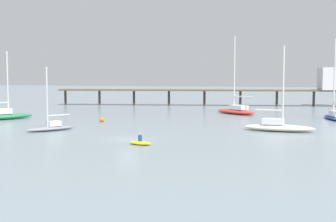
{
  "coord_description": "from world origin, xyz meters",
  "views": [
    {
      "loc": [
        15.02,
        -45.0,
        6.74
      ],
      "look_at": [
        0.0,
        17.95,
        1.5
      ],
      "focal_mm": 49.01,
      "sensor_mm": 36.0,
      "label": 1
    }
  ],
  "objects": [
    {
      "name": "pier",
      "position": [
        15.96,
        53.61,
        4.75
      ],
      "size": [
        62.37,
        12.85,
        8.08
      ],
      "color": "brown",
      "rests_on": "ground_plane"
    },
    {
      "name": "sailboat_green",
      "position": [
        -24.24,
        15.23,
        0.69
      ],
      "size": [
        6.52,
        8.09,
        10.11
      ],
      "color": "#287F4C",
      "rests_on": "ground_plane"
    },
    {
      "name": "dinghy_yellow",
      "position": [
        2.38,
        -3.5,
        0.22
      ],
      "size": [
        2.55,
        1.69,
        1.14
      ],
      "color": "yellow",
      "rests_on": "ground_plane"
    },
    {
      "name": "mooring_buoy_mid",
      "position": [
        -8.89,
        15.09,
        0.33
      ],
      "size": [
        0.67,
        0.67,
        0.67
      ],
      "primitive_type": "sphere",
      "color": "orange",
      "rests_on": "ground_plane"
    },
    {
      "name": "sailboat_gray",
      "position": [
        -11.16,
        4.47,
        0.52
      ],
      "size": [
        4.99,
        5.79,
        7.59
      ],
      "color": "gray",
      "rests_on": "ground_plane"
    },
    {
      "name": "sailboat_blue",
      "position": [
        23.3,
        25.99,
        0.72
      ],
      "size": [
        3.32,
        8.26,
        11.91
      ],
      "color": "#2D4CB7",
      "rests_on": "ground_plane"
    },
    {
      "name": "sailboat_cream",
      "position": [
        15.2,
        10.23,
        0.64
      ],
      "size": [
        8.59,
        3.42,
        10.01
      ],
      "color": "beige",
      "rests_on": "ground_plane"
    },
    {
      "name": "ground_plane",
      "position": [
        0.0,
        0.0,
        0.0
      ],
      "size": [
        400.0,
        400.0,
        0.0
      ],
      "primitive_type": "plane",
      "color": "gray"
    },
    {
      "name": "sailboat_red",
      "position": [
        8.38,
        32.31,
        0.73
      ],
      "size": [
        8.02,
        7.32,
        13.04
      ],
      "color": "red",
      "rests_on": "ground_plane"
    }
  ]
}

